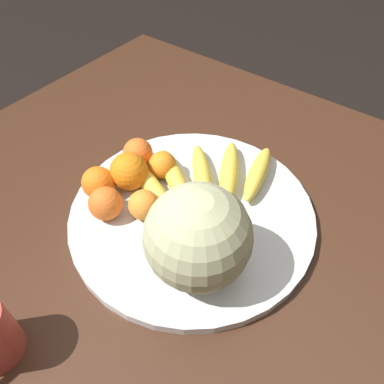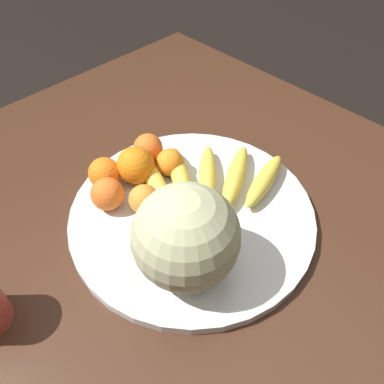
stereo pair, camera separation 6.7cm
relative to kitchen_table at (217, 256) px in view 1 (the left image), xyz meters
name	(u,v)px [view 1 (the left image)]	position (x,y,z in m)	size (l,w,h in m)	color
ground_plane	(207,364)	(0.00, 0.00, -0.66)	(12.00, 12.00, 0.00)	black
kitchen_table	(217,256)	(0.00, 0.00, 0.00)	(1.32, 1.04, 0.76)	#3D2316
fruit_bowl	(192,213)	(0.06, 0.01, 0.11)	(0.46, 0.46, 0.02)	silver
melon	(198,237)	(-0.02, 0.10, 0.20)	(0.17, 0.17, 0.17)	#B2B789
banana_bunch	(201,175)	(0.09, -0.06, 0.14)	(0.29, 0.28, 0.04)	brown
orange_front_left	(144,205)	(0.12, 0.07, 0.15)	(0.06, 0.06, 0.06)	orange
orange_front_right	(138,153)	(0.22, -0.02, 0.15)	(0.06, 0.06, 0.06)	orange
orange_mid_center	(106,203)	(0.18, 0.11, 0.15)	(0.06, 0.06, 0.06)	orange
orange_back_left	(163,165)	(0.16, -0.03, 0.15)	(0.06, 0.06, 0.06)	orange
orange_back_right	(98,183)	(0.23, 0.08, 0.15)	(0.06, 0.06, 0.06)	orange
orange_top_small	(129,171)	(0.19, 0.03, 0.16)	(0.08, 0.08, 0.08)	orange
orange_side_extra	(181,205)	(0.07, 0.03, 0.15)	(0.06, 0.06, 0.06)	orange
produce_tag	(160,200)	(0.12, 0.03, 0.12)	(0.09, 0.05, 0.00)	white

